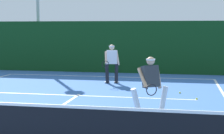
# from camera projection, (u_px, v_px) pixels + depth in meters

# --- Properties ---
(court_line_baseline_far) EXTENTS (10.01, 0.10, 0.01)m
(court_line_baseline_far) POSITION_uv_depth(u_px,v_px,m) (107.00, 77.00, 17.44)
(court_line_baseline_far) COLOR white
(court_line_baseline_far) RESTS_ON ground_plane
(court_line_service) EXTENTS (8.16, 0.10, 0.01)m
(court_line_service) POSITION_uv_depth(u_px,v_px,m) (78.00, 95.00, 12.55)
(court_line_service) COLOR white
(court_line_service) RESTS_ON ground_plane
(court_line_centre) EXTENTS (0.10, 6.40, 0.01)m
(court_line_centre) POSITION_uv_depth(u_px,v_px,m) (46.00, 116.00, 9.66)
(court_line_centre) COLOR white
(court_line_centre) RESTS_ON ground_plane
(player_near) EXTENTS (0.99, 1.08, 1.60)m
(player_near) POSITION_uv_depth(u_px,v_px,m) (150.00, 84.00, 9.40)
(player_near) COLOR silver
(player_near) RESTS_ON ground_plane
(player_far) EXTENTS (0.67, 0.88, 1.65)m
(player_far) POSITION_uv_depth(u_px,v_px,m) (112.00, 62.00, 15.26)
(player_far) COLOR black
(player_far) RESTS_ON ground_plane
(tennis_ball) EXTENTS (0.07, 0.07, 0.07)m
(tennis_ball) POSITION_uv_depth(u_px,v_px,m) (197.00, 99.00, 11.82)
(tennis_ball) COLOR #D1E033
(tennis_ball) RESTS_ON ground_plane
(tennis_ball_extra) EXTENTS (0.07, 0.07, 0.07)m
(tennis_ball_extra) POSITION_uv_depth(u_px,v_px,m) (180.00, 93.00, 12.92)
(tennis_ball_extra) COLOR #D1E033
(tennis_ball_extra) RESTS_ON ground_plane
(back_fence_windscreen) EXTENTS (21.80, 0.12, 2.70)m
(back_fence_windscreen) POSITION_uv_depth(u_px,v_px,m) (114.00, 47.00, 18.89)
(back_fence_windscreen) COLOR #103B17
(back_fence_windscreen) RESTS_ON ground_plane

